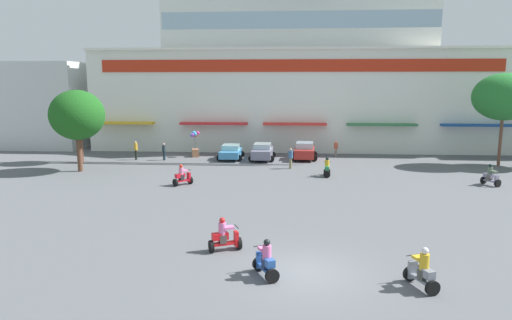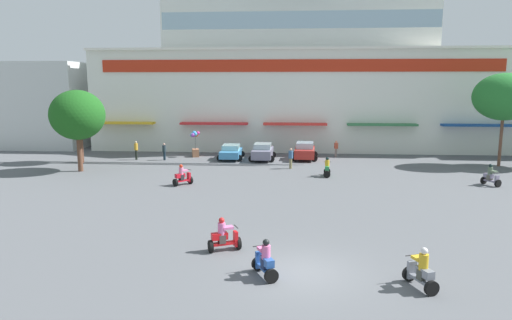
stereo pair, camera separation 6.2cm
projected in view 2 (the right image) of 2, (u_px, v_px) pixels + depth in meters
The scene contains 20 objects.
ground_plane at pixel (299, 192), 30.13m from camera, with size 128.00×128.00×0.00m, color #585A5F.
colonial_building at pixel (297, 66), 50.84m from camera, with size 42.66×15.14×20.12m.
flank_building_left at pixel (45, 105), 52.30m from camera, with size 10.38×9.46×9.18m.
plaza_tree_0 at pixel (79, 108), 40.60m from camera, with size 3.25×2.95×6.34m.
plaza_tree_1 at pixel (504, 97), 38.59m from camera, with size 5.10×4.52×7.83m.
plaza_tree_2 at pixel (77, 115), 36.58m from camera, with size 4.26×4.27×6.47m.
parked_car_0 at pixel (231, 152), 43.14m from camera, with size 2.38×4.01×1.35m.
parked_car_1 at pixel (263, 152), 42.66m from camera, with size 2.41×4.04×1.53m.
parked_car_2 at pixel (305, 151), 43.02m from camera, with size 2.52×4.07×1.58m.
scooter_rider_1 at pixel (183, 176), 32.10m from camera, with size 1.32×1.35×1.47m.
scooter_rider_2 at pixel (491, 177), 31.99m from camera, with size 1.07×1.39×1.50m.
scooter_rider_3 at pixel (327, 168), 35.14m from camera, with size 0.63×1.45×1.50m.
scooter_rider_5 at pixel (224, 237), 19.49m from camera, with size 1.45×1.03×1.46m.
scooter_rider_6 at pixel (421, 272), 15.89m from camera, with size 0.98×1.48×1.50m.
scooter_rider_8 at pixel (265, 261), 16.85m from camera, with size 1.07×1.46×1.46m.
pedestrian_0 at pixel (336, 148), 44.25m from camera, with size 0.53×0.53×1.58m.
pedestrian_1 at pixel (291, 157), 38.27m from camera, with size 0.47×0.47×1.71m.
pedestrian_2 at pixel (164, 151), 42.54m from camera, with size 0.43×0.43×1.57m.
pedestrian_3 at pixel (136, 149), 42.75m from camera, with size 0.43×0.43×1.73m.
balloon_vendor_cart at pixel (195, 145), 44.46m from camera, with size 0.94×1.03×2.48m.
Camera 2 is at (-0.46, -16.51, 6.97)m, focal length 32.64 mm.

